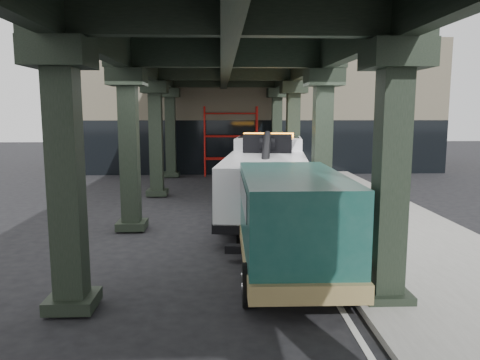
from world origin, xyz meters
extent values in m
plane|color=black|center=(0.00, 0.00, 0.00)|extent=(90.00, 90.00, 0.00)
cube|color=gray|center=(4.50, 2.00, 0.07)|extent=(5.00, 40.00, 0.15)
cube|color=silver|center=(1.70, 2.00, 0.01)|extent=(0.12, 38.00, 0.01)
cube|color=black|center=(2.60, -4.00, 2.50)|extent=(0.55, 0.55, 5.00)
cube|color=black|center=(2.60, -4.00, 4.75)|extent=(1.10, 1.10, 0.50)
cube|color=black|center=(2.60, -4.00, 0.18)|extent=(0.90, 0.90, 0.24)
cube|color=black|center=(2.60, 2.00, 2.50)|extent=(0.55, 0.55, 5.00)
cube|color=black|center=(2.60, 2.00, 4.75)|extent=(1.10, 1.10, 0.50)
cube|color=black|center=(2.60, 2.00, 0.18)|extent=(0.90, 0.90, 0.24)
cube|color=black|center=(2.60, 8.00, 2.50)|extent=(0.55, 0.55, 5.00)
cube|color=black|center=(2.60, 8.00, 4.75)|extent=(1.10, 1.10, 0.50)
cube|color=black|center=(2.60, 8.00, 0.18)|extent=(0.90, 0.90, 0.24)
cube|color=black|center=(2.60, 14.00, 2.50)|extent=(0.55, 0.55, 5.00)
cube|color=black|center=(2.60, 14.00, 4.75)|extent=(1.10, 1.10, 0.50)
cube|color=black|center=(2.60, 14.00, 0.18)|extent=(0.90, 0.90, 0.24)
cube|color=black|center=(-3.40, -4.00, 2.50)|extent=(0.55, 0.55, 5.00)
cube|color=black|center=(-3.40, -4.00, 4.75)|extent=(1.10, 1.10, 0.50)
cube|color=black|center=(-3.40, -4.00, 0.18)|extent=(0.90, 0.90, 0.24)
cube|color=black|center=(-3.40, 2.00, 2.50)|extent=(0.55, 0.55, 5.00)
cube|color=black|center=(-3.40, 2.00, 4.75)|extent=(1.10, 1.10, 0.50)
cube|color=black|center=(-3.40, 2.00, 0.18)|extent=(0.90, 0.90, 0.24)
cube|color=black|center=(-3.40, 8.00, 2.50)|extent=(0.55, 0.55, 5.00)
cube|color=black|center=(-3.40, 8.00, 4.75)|extent=(1.10, 1.10, 0.50)
cube|color=black|center=(-3.40, 8.00, 0.18)|extent=(0.90, 0.90, 0.24)
cube|color=black|center=(-3.40, 14.00, 2.50)|extent=(0.55, 0.55, 5.00)
cube|color=black|center=(-3.40, 14.00, 4.75)|extent=(1.10, 1.10, 0.50)
cube|color=black|center=(-3.40, 14.00, 0.18)|extent=(0.90, 0.90, 0.24)
cube|color=black|center=(2.60, 2.00, 5.55)|extent=(0.35, 32.00, 1.10)
cube|color=black|center=(-3.40, 2.00, 5.55)|extent=(0.35, 32.00, 1.10)
cube|color=black|center=(-0.40, 2.00, 5.55)|extent=(0.35, 32.00, 1.10)
cube|color=black|center=(-0.40, 2.00, 6.25)|extent=(7.40, 32.00, 0.30)
cube|color=#C6B793|center=(2.00, 20.00, 4.00)|extent=(22.00, 10.00, 8.00)
cylinder|color=red|center=(-1.50, 14.90, 2.00)|extent=(0.08, 0.08, 4.00)
cylinder|color=red|center=(-1.50, 14.10, 2.00)|extent=(0.08, 0.08, 4.00)
cylinder|color=red|center=(1.50, 14.90, 2.00)|extent=(0.08, 0.08, 4.00)
cylinder|color=red|center=(1.50, 14.10, 2.00)|extent=(0.08, 0.08, 4.00)
cylinder|color=red|center=(0.00, 14.90, 1.00)|extent=(3.00, 0.08, 0.08)
cylinder|color=red|center=(0.00, 14.90, 2.30)|extent=(3.00, 0.08, 0.08)
cylinder|color=red|center=(0.00, 14.90, 3.60)|extent=(3.00, 0.08, 0.08)
cube|color=black|center=(1.00, 3.47, 0.77)|extent=(2.13, 8.29, 0.27)
cube|color=white|center=(1.35, 6.24, 1.70)|extent=(2.89, 2.93, 1.97)
cube|color=white|center=(1.50, 7.38, 1.15)|extent=(2.65, 1.09, 0.99)
cube|color=black|center=(1.39, 6.51, 2.25)|extent=(2.57, 1.72, 0.93)
cube|color=white|center=(0.84, 2.22, 1.48)|extent=(3.30, 5.77, 1.53)
cube|color=orange|center=(1.33, 6.03, 2.79)|extent=(2.00, 0.55, 0.18)
cube|color=black|center=(1.12, 4.39, 2.57)|extent=(1.82, 0.87, 0.66)
cylinder|color=black|center=(0.87, 2.44, 2.30)|extent=(0.75, 3.84, 1.47)
cube|color=black|center=(0.49, -0.55, 0.38)|extent=(0.52, 1.56, 0.20)
cube|color=black|center=(0.39, -1.31, 0.33)|extent=(1.77, 0.49, 0.20)
cylinder|color=black|center=(0.20, 6.72, 0.60)|extent=(0.53, 1.24, 1.21)
cylinder|color=silver|center=(0.20, 6.72, 0.60)|extent=(0.51, 0.71, 0.66)
cylinder|color=black|center=(2.59, 6.42, 0.60)|extent=(0.53, 1.24, 1.21)
cylinder|color=silver|center=(2.59, 6.42, 0.60)|extent=(0.51, 0.71, 0.66)
cylinder|color=black|center=(-0.26, 3.13, 0.60)|extent=(0.53, 1.24, 1.21)
cylinder|color=silver|center=(-0.26, 3.13, 0.60)|extent=(0.51, 0.71, 0.66)
cylinder|color=black|center=(2.13, 2.83, 0.60)|extent=(0.53, 1.24, 1.21)
cylinder|color=silver|center=(2.13, 2.83, 0.60)|extent=(0.51, 0.71, 0.66)
cylinder|color=black|center=(-0.44, 1.72, 0.60)|extent=(0.53, 1.24, 1.21)
cylinder|color=silver|center=(-0.44, 1.72, 0.60)|extent=(0.51, 0.71, 0.66)
cylinder|color=black|center=(1.95, 1.42, 0.60)|extent=(0.53, 1.24, 1.21)
cylinder|color=silver|center=(1.95, 1.42, 0.60)|extent=(0.51, 0.71, 0.66)
cube|color=#113E37|center=(1.02, 0.39, 0.97)|extent=(2.11, 1.14, 0.92)
cube|color=#113E37|center=(1.00, -2.43, 1.38)|extent=(2.19, 4.63, 2.00)
cube|color=olive|center=(1.00, -2.02, 0.56)|extent=(2.24, 5.76, 0.36)
cube|color=black|center=(1.01, -0.02, 1.80)|extent=(2.00, 0.46, 0.85)
cube|color=black|center=(1.00, -2.12, 1.90)|extent=(2.21, 3.71, 0.56)
cube|color=silver|center=(1.02, 0.94, 0.56)|extent=(2.05, 0.14, 0.31)
cylinder|color=black|center=(-0.01, 0.35, 0.43)|extent=(0.29, 0.86, 0.86)
cylinder|color=silver|center=(-0.01, 0.35, 0.43)|extent=(0.33, 0.48, 0.47)
cylinder|color=black|center=(2.04, 0.33, 0.43)|extent=(0.29, 0.86, 0.86)
cylinder|color=silver|center=(2.04, 0.33, 0.43)|extent=(0.33, 0.48, 0.47)
cylinder|color=black|center=(-0.04, -3.96, 0.43)|extent=(0.29, 0.86, 0.86)
cylinder|color=silver|center=(-0.04, -3.96, 0.43)|extent=(0.33, 0.48, 0.47)
cylinder|color=black|center=(2.01, -3.98, 0.43)|extent=(0.29, 0.86, 0.86)
cylinder|color=silver|center=(2.01, -3.98, 0.43)|extent=(0.33, 0.48, 0.47)
camera|label=1|loc=(-0.58, -12.54, 3.75)|focal=35.00mm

